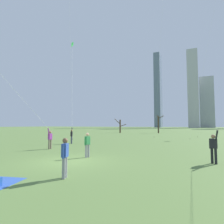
% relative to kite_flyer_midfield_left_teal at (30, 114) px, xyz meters
% --- Properties ---
extents(ground_plane, '(400.00, 400.00, 0.00)m').
position_rel_kite_flyer_midfield_left_teal_xyz_m(ground_plane, '(5.59, -1.85, -3.05)').
color(ground_plane, '#5B7A3D').
extents(kite_flyer_midfield_left_teal, '(2.62, 8.53, 10.37)m').
position_rel_kite_flyer_midfield_left_teal_xyz_m(kite_flyer_midfield_left_teal, '(0.00, 0.00, 0.00)').
color(kite_flyer_midfield_left_teal, '#726656').
rests_on(kite_flyer_midfield_left_teal, ground).
extents(kite_flyer_midfield_right_green, '(7.23, 9.74, 17.25)m').
position_rel_kite_flyer_midfield_left_teal_xyz_m(kite_flyer_midfield_right_green, '(-1.69, 7.91, 0.24)').
color(kite_flyer_midfield_right_green, '#33384C').
rests_on(kite_flyer_midfield_right_green, ground).
extents(bystander_far_off_by_trees, '(0.30, 0.49, 1.62)m').
position_rel_kite_flyer_midfield_left_teal_xyz_m(bystander_far_off_by_trees, '(7.61, -4.88, -2.14)').
color(bystander_far_off_by_trees, gray).
rests_on(bystander_far_off_by_trees, ground).
extents(bystander_watching_nearby, '(0.28, 0.50, 1.62)m').
position_rel_kite_flyer_midfield_left_teal_xyz_m(bystander_watching_nearby, '(5.85, -0.36, -2.14)').
color(bystander_watching_nearby, gray).
rests_on(bystander_watching_nearby, ground).
extents(distant_kite_high_overhead_red, '(1.91, 4.23, 21.56)m').
position_rel_kite_flyer_midfield_left_teal_xyz_m(distant_kite_high_overhead_red, '(-2.97, 8.74, 15.01)').
color(distant_kite_high_overhead_red, red).
rests_on(distant_kite_high_overhead_red, ground).
extents(distant_kite_drifting_left_white, '(2.84, 3.56, 25.19)m').
position_rel_kite_flyer_midfield_left_teal_xyz_m(distant_kite_drifting_left_white, '(8.07, 19.01, 19.64)').
color(distant_kite_drifting_left_white, white).
rests_on(distant_kite_drifting_left_white, ground).
extents(bare_tree_leftmost, '(2.96, 1.64, 3.93)m').
position_rel_kite_flyer_midfield_left_teal_xyz_m(bare_tree_leftmost, '(-6.78, 36.59, -1.09)').
color(bare_tree_leftmost, '#4C3828').
rests_on(bare_tree_leftmost, ground).
extents(bare_tree_right_of_center, '(2.29, 3.30, 4.73)m').
position_rel_kite_flyer_midfield_left_teal_xyz_m(bare_tree_right_of_center, '(3.25, 38.97, -0.50)').
color(bare_tree_right_of_center, '#423326').
rests_on(bare_tree_right_of_center, ground).
extents(skyline_squat_block, '(5.29, 11.64, 66.04)m').
position_rel_kite_flyer_midfield_left_teal_xyz_m(skyline_squat_block, '(-18.15, 154.99, 29.97)').
color(skyline_squat_block, slate).
rests_on(skyline_squat_block, ground).
extents(skyline_mid_tower_left, '(10.36, 11.25, 40.53)m').
position_rel_kite_flyer_midfield_left_teal_xyz_m(skyline_mid_tower_left, '(20.31, 155.88, 17.22)').
color(skyline_mid_tower_left, '#9EA3AD').
rests_on(skyline_mid_tower_left, ground).
extents(skyline_tall_tower, '(7.67, 8.19, 59.66)m').
position_rel_kite_flyer_midfield_left_teal_xyz_m(skyline_tall_tower, '(10.62, 141.38, 26.78)').
color(skyline_tall_tower, '#B2B2B7').
rests_on(skyline_tall_tower, ground).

